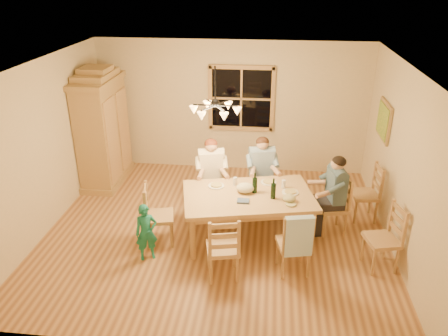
# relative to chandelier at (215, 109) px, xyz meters

# --- Properties ---
(floor) EXTENTS (5.50, 5.50, 0.00)m
(floor) POSITION_rel_chandelier_xyz_m (0.00, 0.00, -2.08)
(floor) COLOR brown
(floor) RESTS_ON ground
(ceiling) EXTENTS (5.50, 5.00, 0.02)m
(ceiling) POSITION_rel_chandelier_xyz_m (0.00, 0.00, 0.62)
(ceiling) COLOR white
(ceiling) RESTS_ON wall_back
(wall_back) EXTENTS (5.50, 0.02, 2.70)m
(wall_back) POSITION_rel_chandelier_xyz_m (0.00, 2.50, -0.73)
(wall_back) COLOR beige
(wall_back) RESTS_ON floor
(wall_left) EXTENTS (0.02, 5.00, 2.70)m
(wall_left) POSITION_rel_chandelier_xyz_m (-2.75, 0.00, -0.73)
(wall_left) COLOR beige
(wall_left) RESTS_ON floor
(wall_right) EXTENTS (0.02, 5.00, 2.70)m
(wall_right) POSITION_rel_chandelier_xyz_m (2.75, 0.00, -0.73)
(wall_right) COLOR beige
(wall_right) RESTS_ON floor
(window) EXTENTS (1.30, 0.06, 1.30)m
(window) POSITION_rel_chandelier_xyz_m (0.20, 2.47, -0.53)
(window) COLOR black
(window) RESTS_ON wall_back
(painting) EXTENTS (0.06, 0.78, 0.64)m
(painting) POSITION_rel_chandelier_xyz_m (2.71, 1.20, -0.48)
(painting) COLOR #9E7944
(painting) RESTS_ON wall_right
(chandelier) EXTENTS (0.77, 0.68, 0.71)m
(chandelier) POSITION_rel_chandelier_xyz_m (0.00, 0.00, 0.00)
(chandelier) COLOR black
(chandelier) RESTS_ON ceiling
(armoire) EXTENTS (0.66, 1.40, 2.30)m
(armoire) POSITION_rel_chandelier_xyz_m (-2.42, 1.60, -1.02)
(armoire) COLOR #9E7944
(armoire) RESTS_ON floor
(dining_table) EXTENTS (2.20, 1.62, 0.76)m
(dining_table) POSITION_rel_chandelier_xyz_m (0.52, -0.13, -1.41)
(dining_table) COLOR tan
(dining_table) RESTS_ON floor
(chair_far_left) EXTENTS (0.52, 0.51, 0.99)m
(chair_far_left) POSITION_rel_chandelier_xyz_m (-0.17, 0.68, -1.77)
(chair_far_left) COLOR #AE894D
(chair_far_left) RESTS_ON floor
(chair_far_right) EXTENTS (0.52, 0.51, 0.99)m
(chair_far_right) POSITION_rel_chandelier_xyz_m (0.69, 0.87, -1.77)
(chair_far_right) COLOR #AE894D
(chair_far_right) RESTS_ON floor
(chair_near_left) EXTENTS (0.52, 0.51, 0.99)m
(chair_near_left) POSITION_rel_chandelier_xyz_m (0.24, -1.15, -1.77)
(chair_near_left) COLOR #AE894D
(chair_near_left) RESTS_ON floor
(chair_near_right) EXTENTS (0.52, 0.51, 0.99)m
(chair_near_right) POSITION_rel_chandelier_xyz_m (1.21, -0.93, -1.77)
(chair_near_right) COLOR #AE894D
(chair_near_right) RESTS_ON floor
(chair_end_left) EXTENTS (0.51, 0.52, 0.99)m
(chair_end_left) POSITION_rel_chandelier_xyz_m (-0.83, -0.43, -1.77)
(chair_end_left) COLOR #AE894D
(chair_end_left) RESTS_ON floor
(chair_end_right) EXTENTS (0.51, 0.52, 0.99)m
(chair_end_right) POSITION_rel_chandelier_xyz_m (1.87, 0.18, -1.77)
(chair_end_right) COLOR #AE894D
(chair_end_right) RESTS_ON floor
(adult_woman) EXTENTS (0.46, 0.49, 0.87)m
(adult_woman) POSITION_rel_chandelier_xyz_m (-0.17, 0.68, -1.24)
(adult_woman) COLOR beige
(adult_woman) RESTS_ON floor
(adult_plaid_man) EXTENTS (0.46, 0.49, 0.87)m
(adult_plaid_man) POSITION_rel_chandelier_xyz_m (0.69, 0.87, -1.24)
(adult_plaid_man) COLOR #356194
(adult_plaid_man) RESTS_ON floor
(adult_slate_man) EXTENTS (0.49, 0.46, 0.87)m
(adult_slate_man) POSITION_rel_chandelier_xyz_m (1.87, 0.18, -1.24)
(adult_slate_man) COLOR #405667
(adult_slate_man) RESTS_ON floor
(towel) EXTENTS (0.39, 0.18, 0.58)m
(towel) POSITION_rel_chandelier_xyz_m (1.25, -1.12, -1.38)
(towel) COLOR #ABCCE8
(towel) RESTS_ON chair_near_right
(wine_bottle_a) EXTENTS (0.08, 0.08, 0.33)m
(wine_bottle_a) POSITION_rel_chandelier_xyz_m (0.61, -0.04, -1.15)
(wine_bottle_a) COLOR black
(wine_bottle_a) RESTS_ON dining_table
(wine_bottle_b) EXTENTS (0.08, 0.08, 0.33)m
(wine_bottle_b) POSITION_rel_chandelier_xyz_m (0.90, -0.20, -1.15)
(wine_bottle_b) COLOR black
(wine_bottle_b) RESTS_ON dining_table
(plate_woman) EXTENTS (0.26, 0.26, 0.02)m
(plate_woman) POSITION_rel_chandelier_xyz_m (-0.01, 0.09, -1.31)
(plate_woman) COLOR white
(plate_woman) RESTS_ON dining_table
(plate_plaid) EXTENTS (0.26, 0.26, 0.02)m
(plate_plaid) POSITION_rel_chandelier_xyz_m (0.82, 0.31, -1.31)
(plate_plaid) COLOR white
(plate_plaid) RESTS_ON dining_table
(plate_slate) EXTENTS (0.26, 0.26, 0.02)m
(plate_slate) POSITION_rel_chandelier_xyz_m (1.17, -0.01, -1.31)
(plate_slate) COLOR white
(plate_slate) RESTS_ON dining_table
(wine_glass_a) EXTENTS (0.06, 0.06, 0.14)m
(wine_glass_a) POSITION_rel_chandelier_xyz_m (0.29, 0.16, -1.25)
(wine_glass_a) COLOR silver
(wine_glass_a) RESTS_ON dining_table
(wine_glass_b) EXTENTS (0.06, 0.06, 0.14)m
(wine_glass_b) POSITION_rel_chandelier_xyz_m (1.06, 0.15, -1.25)
(wine_glass_b) COLOR silver
(wine_glass_b) RESTS_ON dining_table
(cap) EXTENTS (0.20, 0.20, 0.11)m
(cap) POSITION_rel_chandelier_xyz_m (1.14, -0.27, -1.26)
(cap) COLOR tan
(cap) RESTS_ON dining_table
(napkin) EXTENTS (0.21, 0.18, 0.03)m
(napkin) POSITION_rel_chandelier_xyz_m (0.46, -0.37, -1.30)
(napkin) COLOR #465880
(napkin) RESTS_ON dining_table
(cloth_bundle) EXTENTS (0.28, 0.22, 0.15)m
(cloth_bundle) POSITION_rel_chandelier_xyz_m (0.46, -0.06, -1.24)
(cloth_bundle) COLOR beige
(cloth_bundle) RESTS_ON dining_table
(child) EXTENTS (0.38, 0.33, 0.89)m
(child) POSITION_rel_chandelier_xyz_m (-0.91, -0.87, -1.63)
(child) COLOR #1B7B6A
(child) RESTS_ON floor
(chair_spare_front) EXTENTS (0.51, 0.53, 0.99)m
(chair_spare_front) POSITION_rel_chandelier_xyz_m (2.45, -0.70, -1.77)
(chair_spare_front) COLOR #AE894D
(chair_spare_front) RESTS_ON floor
(chair_spare_back) EXTENTS (0.46, 0.48, 0.99)m
(chair_spare_back) POSITION_rel_chandelier_xyz_m (2.45, 0.66, -1.77)
(chair_spare_back) COLOR #AE894D
(chair_spare_back) RESTS_ON floor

